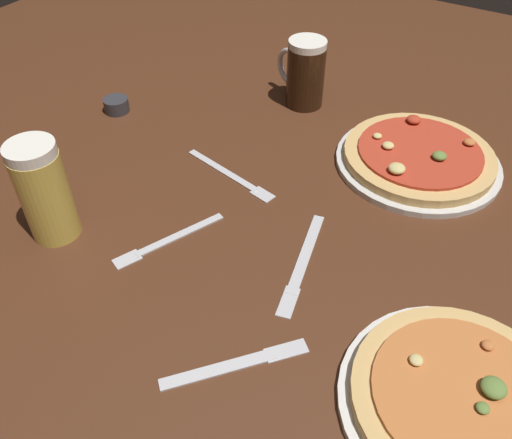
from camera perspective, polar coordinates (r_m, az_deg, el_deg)
ground_plane at (r=0.93m, az=0.00°, el=-1.59°), size 2.40×2.40×0.03m
pizza_plate_near at (r=0.75m, az=21.11°, el=-17.71°), size 0.31×0.31×0.05m
pizza_plate_far at (r=1.09m, az=17.03°, el=6.35°), size 0.32×0.32×0.05m
beer_mug_dark at (r=1.23m, az=5.22°, el=15.40°), size 0.14×0.09×0.15m
beer_mug_amber at (r=0.92m, az=-21.76°, el=2.96°), size 0.12×0.12×0.18m
ramekin_sauce at (r=1.26m, az=-14.77°, el=11.80°), size 0.06×0.06×0.03m
fork_left at (r=1.03m, az=-2.67°, el=4.80°), size 0.22×0.06×0.01m
knife_right at (r=0.74m, az=-2.14°, el=-15.22°), size 0.15×0.17×0.01m
fork_spare at (r=0.90m, az=-9.51°, el=-2.19°), size 0.10×0.20×0.01m
knife_spare at (r=0.86m, az=5.00°, el=-4.62°), size 0.07×0.23×0.01m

